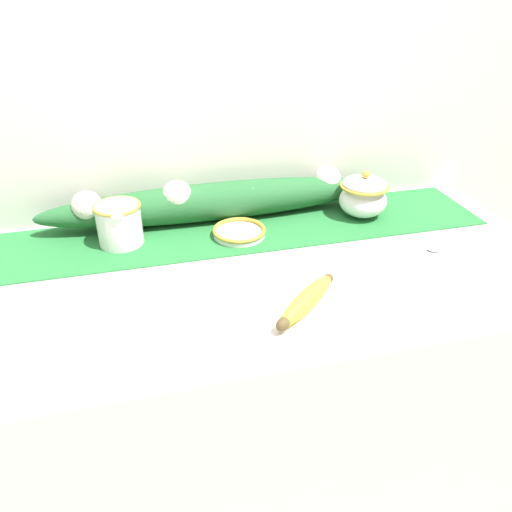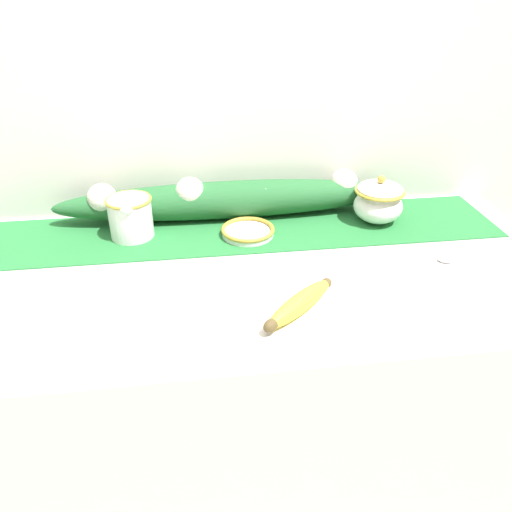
{
  "view_description": "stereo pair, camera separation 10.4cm",
  "coord_description": "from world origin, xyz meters",
  "px_view_note": "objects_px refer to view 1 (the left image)",
  "views": [
    {
      "loc": [
        -0.19,
        -0.9,
        1.5
      ],
      "look_at": [
        0.03,
        -0.03,
        0.98
      ],
      "focal_mm": 35.0,
      "sensor_mm": 36.0,
      "label": 1
    },
    {
      "loc": [
        -0.09,
        -0.92,
        1.5
      ],
      "look_at": [
        0.03,
        -0.03,
        0.98
      ],
      "focal_mm": 35.0,
      "sensor_mm": 36.0,
      "label": 2
    }
  ],
  "objects_px": {
    "cream_pitcher": "(119,222)",
    "spoon": "(429,249)",
    "sugar_bowl": "(363,196)",
    "banana": "(307,300)",
    "small_dish": "(239,232)"
  },
  "relations": [
    {
      "from": "sugar_bowl",
      "to": "small_dish",
      "type": "bearing_deg",
      "value": -174.53
    },
    {
      "from": "cream_pitcher",
      "to": "banana",
      "type": "bearing_deg",
      "value": -46.3
    },
    {
      "from": "small_dish",
      "to": "banana",
      "type": "distance_m",
      "value": 0.33
    },
    {
      "from": "sugar_bowl",
      "to": "spoon",
      "type": "relative_size",
      "value": 0.68
    },
    {
      "from": "banana",
      "to": "spoon",
      "type": "xyz_separation_m",
      "value": [
        0.35,
        0.14,
        -0.01
      ]
    },
    {
      "from": "banana",
      "to": "spoon",
      "type": "bearing_deg",
      "value": 22.23
    },
    {
      "from": "banana",
      "to": "sugar_bowl",
      "type": "bearing_deg",
      "value": 51.9
    },
    {
      "from": "sugar_bowl",
      "to": "spoon",
      "type": "height_order",
      "value": "sugar_bowl"
    },
    {
      "from": "cream_pitcher",
      "to": "sugar_bowl",
      "type": "distance_m",
      "value": 0.62
    },
    {
      "from": "small_dish",
      "to": "spoon",
      "type": "distance_m",
      "value": 0.45
    },
    {
      "from": "small_dish",
      "to": "spoon",
      "type": "height_order",
      "value": "small_dish"
    },
    {
      "from": "sugar_bowl",
      "to": "small_dish",
      "type": "xyz_separation_m",
      "value": [
        -0.34,
        -0.03,
        -0.05
      ]
    },
    {
      "from": "small_dish",
      "to": "spoon",
      "type": "xyz_separation_m",
      "value": [
        0.41,
        -0.18,
        -0.01
      ]
    },
    {
      "from": "cream_pitcher",
      "to": "sugar_bowl",
      "type": "bearing_deg",
      "value": -0.1
    },
    {
      "from": "cream_pitcher",
      "to": "spoon",
      "type": "height_order",
      "value": "cream_pitcher"
    }
  ]
}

